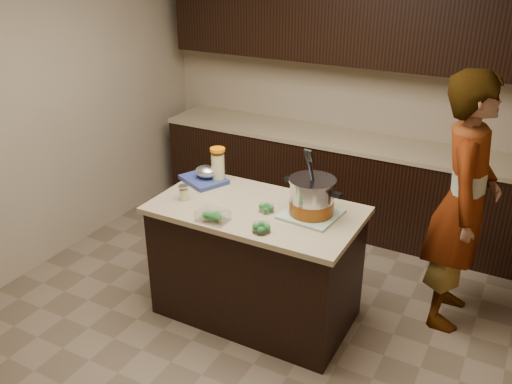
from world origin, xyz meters
TOP-DOWN VIEW (x-y plane):
  - ground_plane at (0.00, 0.00)m, footprint 4.00×4.00m
  - room_shell at (0.00, 0.00)m, footprint 4.04×4.04m
  - back_cabinets at (0.00, 1.74)m, footprint 3.60×0.63m
  - island at (0.00, 0.00)m, footprint 1.46×0.81m
  - dish_towel at (0.38, 0.07)m, footprint 0.39×0.39m
  - stock_pot at (0.38, 0.07)m, footprint 0.44×0.37m
  - lemonade_pitcher at (-0.46, 0.25)m, footprint 0.11×0.11m
  - mason_jar at (-0.52, -0.13)m, footprint 0.08×0.08m
  - broccoli_tub_left at (0.09, -0.02)m, footprint 0.11×0.11m
  - broccoli_tub_right at (0.19, -0.29)m, footprint 0.13×0.13m
  - broccoli_tub_rect at (-0.16, -0.31)m, footprint 0.20×0.15m
  - blue_tray at (-0.56, 0.20)m, footprint 0.41×0.38m
  - person at (1.27, 0.68)m, footprint 0.49×0.71m

SIDE VIEW (x-z plane):
  - ground_plane at x=0.00m, z-range 0.00..0.00m
  - island at x=0.00m, z-range 0.00..0.90m
  - dish_towel at x=0.38m, z-range 0.90..0.92m
  - broccoli_tub_left at x=0.09m, z-range 0.90..0.95m
  - broccoli_tub_right at x=0.19m, z-range 0.90..0.95m
  - broccoli_tub_rect at x=-0.16m, z-range 0.90..0.97m
  - person at x=1.27m, z-range 0.00..1.87m
  - back_cabinets at x=0.00m, z-range -0.22..2.10m
  - blue_tray at x=-0.56m, z-range 0.88..1.01m
  - mason_jar at x=-0.52m, z-range 0.89..1.01m
  - stock_pot at x=0.38m, z-range 0.80..1.25m
  - lemonade_pitcher at x=-0.46m, z-range 0.89..1.17m
  - room_shell at x=0.00m, z-range 0.35..3.07m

